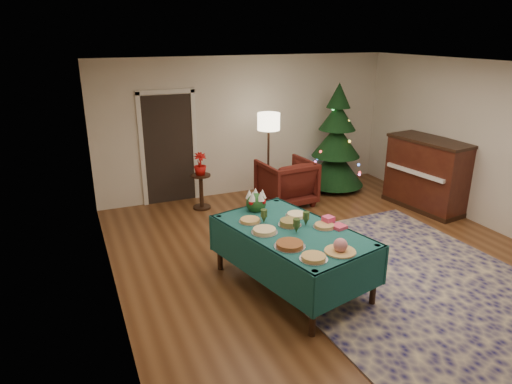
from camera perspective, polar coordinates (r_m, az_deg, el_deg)
name	(u,v)px	position (r m, az deg, el deg)	size (l,w,h in m)	color
room_shell	(347,174)	(6.12, 11.29, 2.24)	(7.00, 7.00, 7.00)	#593319
doorway	(169,146)	(8.72, -10.85, 5.66)	(1.08, 0.04, 2.16)	black
rug	(410,283)	(6.42, 18.64, -10.68)	(3.20, 4.20, 0.02)	#16144C
buffet_table	(292,241)	(5.77, 4.53, -6.14)	(1.65, 2.26, 0.79)	black
platter_0	(314,258)	(5.01, 7.21, -8.14)	(0.31, 0.31, 0.05)	silver
platter_1	(340,247)	(5.18, 10.50, -6.79)	(0.36, 0.36, 0.17)	silver
platter_2	(290,245)	(5.25, 4.24, -6.61)	(0.37, 0.37, 0.05)	silver
platter_3	(324,226)	(5.80, 8.54, -4.22)	(0.29, 0.29, 0.04)	silver
platter_4	(264,231)	(5.59, 1.06, -4.88)	(0.33, 0.33, 0.05)	silver
platter_5	(290,223)	(5.80, 4.25, -3.88)	(0.30, 0.30, 0.08)	silver
platter_6	(297,215)	(6.10, 5.10, -2.87)	(0.29, 0.29, 0.04)	silver
platter_7	(250,221)	(5.90, -0.75, -3.59)	(0.29, 0.29, 0.04)	silver
goblet_0	(264,216)	(5.84, 1.00, -3.01)	(0.08, 0.08, 0.19)	#2D471E
goblet_1	(306,218)	(5.80, 6.27, -3.30)	(0.08, 0.08, 0.19)	#2D471E
goblet_2	(296,226)	(5.58, 5.08, -4.21)	(0.08, 0.08, 0.19)	#2D471E
napkin_stack	(339,227)	(5.81, 10.32, -4.29)	(0.16, 0.16, 0.04)	#D93C58
gift_box	(328,220)	(5.89, 9.01, -3.53)	(0.13, 0.13, 0.11)	#D33A66
centerpiece	(256,201)	(6.24, 0.01, -1.11)	(0.29, 0.29, 0.33)	#1E4C1E
armchair	(286,180)	(8.61, 3.81, 1.50)	(0.92, 0.86, 0.95)	#47150F
floor_lamp	(269,127)	(8.51, 1.59, 8.12)	(0.41, 0.41, 1.71)	#A57F3F
side_table	(201,192)	(8.48, -6.86, -0.01)	(0.37, 0.37, 0.65)	black
potted_plant	(200,169)	(8.34, -6.98, 2.91)	(0.23, 0.41, 0.23)	#B20F0C
christmas_tree	(336,143)	(9.46, 9.99, 6.08)	(1.59, 1.59, 2.18)	black
piano	(427,175)	(8.93, 20.59, 2.03)	(0.89, 1.59, 1.31)	black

